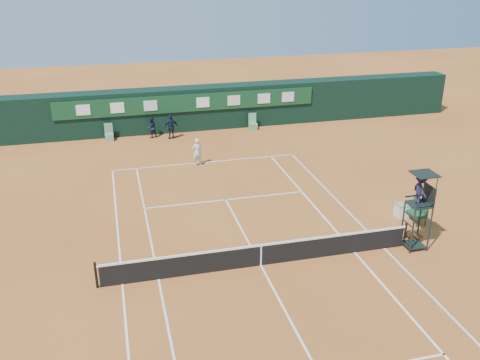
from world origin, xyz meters
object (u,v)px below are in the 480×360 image
object	(u,v)px
player_bench	(418,209)
cooler	(402,210)
tennis_net	(261,254)
player	(197,152)
umpire_chair	(420,195)

from	to	relation	value
player_bench	cooler	size ratio (longest dim) A/B	1.86
tennis_net	player	xyz separation A→B (m)	(-0.56, 11.53, 0.33)
player_bench	cooler	world-z (taller)	player_bench
umpire_chair	player_bench	bearing A→B (deg)	55.92
tennis_net	cooler	size ratio (longest dim) A/B	20.00
umpire_chair	cooler	bearing A→B (deg)	69.64
cooler	tennis_net	bearing A→B (deg)	-161.77
umpire_chair	player	bearing A→B (deg)	121.74
tennis_net	umpire_chair	xyz separation A→B (m)	(6.71, -0.23, 1.95)
player	cooler	bearing A→B (deg)	121.50
tennis_net	player_bench	size ratio (longest dim) A/B	10.75
tennis_net	player_bench	world-z (taller)	same
tennis_net	umpire_chair	bearing A→B (deg)	-1.94
tennis_net	player	world-z (taller)	player
tennis_net	umpire_chair	world-z (taller)	umpire_chair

